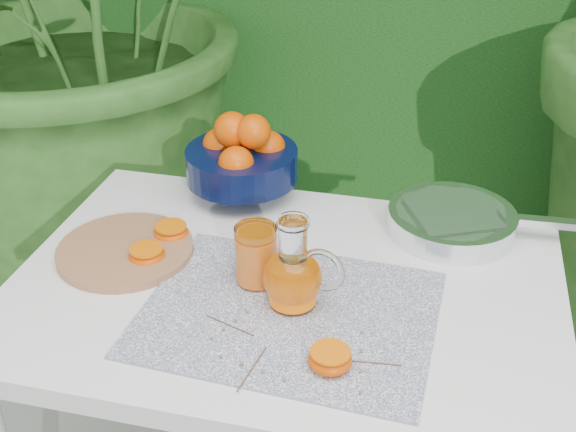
% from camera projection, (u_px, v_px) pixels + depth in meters
% --- Properties ---
extents(white_table, '(1.00, 0.70, 0.75)m').
position_uv_depth(white_table, '(286.00, 318.00, 1.36)').
color(white_table, white).
rests_on(white_table, ground).
extents(placemat, '(0.52, 0.41, 0.00)m').
position_uv_depth(placemat, '(289.00, 313.00, 1.24)').
color(placemat, '#0C1745').
rests_on(placemat, white_table).
extents(cutting_board, '(0.29, 0.29, 0.02)m').
position_uv_depth(cutting_board, '(125.00, 250.00, 1.39)').
color(cutting_board, '#946442').
rests_on(cutting_board, white_table).
extents(fruit_bowl, '(0.27, 0.27, 0.19)m').
position_uv_depth(fruit_bowl, '(242.00, 157.00, 1.57)').
color(fruit_bowl, black).
rests_on(fruit_bowl, white_table).
extents(juice_pitcher, '(0.15, 0.12, 0.17)m').
position_uv_depth(juice_pitcher, '(294.00, 275.00, 1.23)').
color(juice_pitcher, white).
rests_on(juice_pitcher, white_table).
extents(juice_tumbler, '(0.08, 0.08, 0.11)m').
position_uv_depth(juice_tumbler, '(256.00, 256.00, 1.29)').
color(juice_tumbler, white).
rests_on(juice_tumbler, white_table).
extents(saute_pan, '(0.46, 0.27, 0.05)m').
position_uv_depth(saute_pan, '(454.00, 220.00, 1.46)').
color(saute_pan, silver).
rests_on(saute_pan, white_table).
extents(orange_halves, '(0.48, 0.38, 0.03)m').
position_uv_depth(orange_halves, '(208.00, 277.00, 1.31)').
color(orange_halves, '#D03602').
rests_on(orange_halves, white_table).
extents(thyme_sprigs, '(0.34, 0.19, 0.01)m').
position_uv_depth(thyme_sprigs, '(283.00, 351.00, 1.15)').
color(thyme_sprigs, '#4F3324').
rests_on(thyme_sprigs, white_table).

